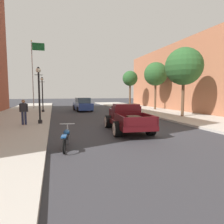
% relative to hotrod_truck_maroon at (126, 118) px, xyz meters
% --- Properties ---
extents(ground_plane, '(140.00, 140.00, 0.00)m').
position_rel_hotrod_truck_maroon_xyz_m(ground_plane, '(0.06, 0.09, -0.75)').
color(ground_plane, '#333338').
extents(sidewalk_right, '(5.50, 64.00, 0.15)m').
position_rel_hotrod_truck_maroon_xyz_m(sidewalk_right, '(7.31, 0.09, -0.68)').
color(sidewalk_right, '#B7B2A8').
rests_on(sidewalk_right, ground).
extents(building_right_storefront, '(12.00, 28.00, 8.30)m').
position_rel_hotrod_truck_maroon_xyz_m(building_right_storefront, '(16.06, 9.00, 3.40)').
color(building_right_storefront, '#A86647').
rests_on(building_right_storefront, ground).
extents(hotrod_truck_maroon, '(2.48, 5.04, 1.58)m').
position_rel_hotrod_truck_maroon_xyz_m(hotrod_truck_maroon, '(0.00, 0.00, 0.00)').
color(hotrod_truck_maroon, '#510F14').
rests_on(hotrod_truck_maroon, ground).
extents(motorcycle_parked, '(0.63, 2.10, 0.93)m').
position_rel_hotrod_truck_maroon_xyz_m(motorcycle_parked, '(-3.69, -2.96, -0.31)').
color(motorcycle_parked, black).
rests_on(motorcycle_parked, ground).
extents(car_background_blue, '(2.10, 4.41, 1.65)m').
position_rel_hotrod_truck_maroon_xyz_m(car_background_blue, '(-0.70, 13.53, 0.01)').
color(car_background_blue, '#284293').
rests_on(car_background_blue, ground).
extents(pedestrian_sidewalk_left, '(0.53, 0.22, 1.65)m').
position_rel_hotrod_truck_maroon_xyz_m(pedestrian_sidewalk_left, '(-6.03, 3.01, 0.33)').
color(pedestrian_sidewalk_left, '#232847').
rests_on(pedestrian_sidewalk_left, sidewalk_left).
extents(street_lamp_near, '(0.50, 0.32, 3.85)m').
position_rel_hotrod_truck_maroon_xyz_m(street_lamp_near, '(-5.06, 3.30, 1.63)').
color(street_lamp_near, black).
rests_on(street_lamp_near, sidewalk_left).
extents(street_lamp_far, '(0.50, 0.32, 3.85)m').
position_rel_hotrod_truck_maroon_xyz_m(street_lamp_far, '(-5.29, 12.03, 1.63)').
color(street_lamp_far, black).
rests_on(street_lamp_far, sidewalk_left).
extents(flagpole, '(1.74, 0.16, 9.16)m').
position_rel_hotrod_truck_maroon_xyz_m(flagpole, '(-6.57, 18.22, 5.02)').
color(flagpole, '#B2B2B7').
rests_on(flagpole, sidewalk_left).
extents(street_tree_nearest, '(3.28, 3.28, 6.06)m').
position_rel_hotrod_truck_maroon_xyz_m(street_tree_nearest, '(6.99, 4.22, 3.80)').
color(street_tree_nearest, brown).
rests_on(street_tree_nearest, sidewalk_right).
extents(street_tree_second, '(2.93, 2.93, 5.93)m').
position_rel_hotrod_truck_maroon_xyz_m(street_tree_second, '(8.29, 11.61, 3.84)').
color(street_tree_second, brown).
rests_on(street_tree_second, sidewalk_right).
extents(street_tree_third, '(2.26, 2.26, 5.40)m').
position_rel_hotrod_truck_maroon_xyz_m(street_tree_third, '(6.97, 17.00, 3.62)').
color(street_tree_third, brown).
rests_on(street_tree_third, sidewalk_right).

